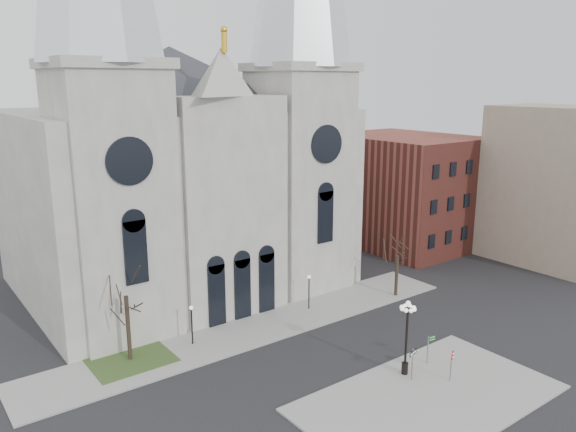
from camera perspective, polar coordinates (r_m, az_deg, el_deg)
ground at (r=41.58m, az=5.78°, el=-16.40°), size 160.00×160.00×0.00m
sidewalk_near at (r=40.56m, az=14.08°, el=-17.49°), size 18.00×10.00×0.14m
sidewalk_far at (r=49.25m, az=-3.05°, el=-11.25°), size 40.00×6.00×0.14m
grass_patch at (r=45.59m, az=-15.70°, el=-13.89°), size 6.00×5.00×0.18m
cathedral at (r=55.05m, az=-10.31°, el=11.01°), size 33.00×26.66×54.00m
bg_building_brick at (r=74.23m, az=11.57°, el=2.63°), size 14.00×18.00×14.00m
bg_building_tan at (r=71.47m, az=25.61°, el=2.78°), size 10.00×14.00×18.00m
tree_left at (r=43.39m, az=-16.17°, el=-7.42°), size 3.20×3.20×7.50m
tree_right at (r=55.53m, az=11.07°, el=-3.72°), size 3.20×3.20×6.00m
ped_lamp_left at (r=45.99m, az=-9.77°, el=-10.22°), size 0.32×0.32×3.26m
ped_lamp_right at (r=52.03m, az=2.15°, el=-7.15°), size 0.32×0.32×3.26m
stop_sign at (r=41.99m, az=16.27°, el=-13.73°), size 0.86×0.09×2.39m
globe_lamp at (r=41.35m, az=11.99°, el=-11.11°), size 1.59×1.59×5.61m
one_way_sign at (r=41.53m, az=12.53°, el=-14.01°), size 1.01×0.31×2.37m
street_name_sign at (r=44.15m, az=14.10°, el=-12.77°), size 0.70×0.14×2.19m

